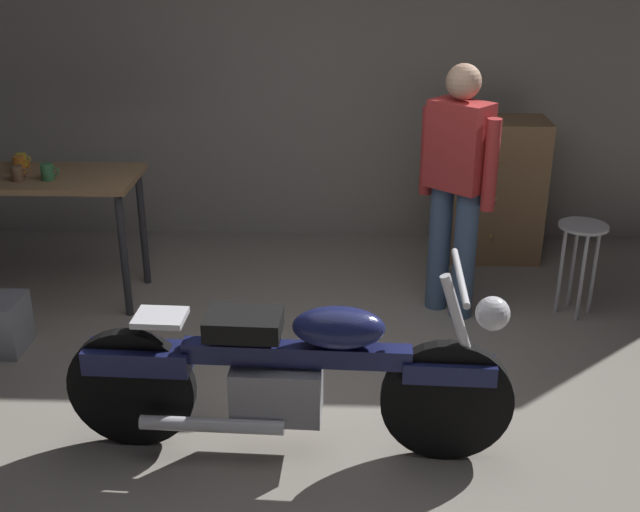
{
  "coord_description": "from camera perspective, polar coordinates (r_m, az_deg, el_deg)",
  "views": [
    {
      "loc": [
        0.08,
        -3.53,
        2.44
      ],
      "look_at": [
        -0.06,
        0.7,
        0.65
      ],
      "focal_mm": 44.07,
      "sensor_mm": 36.0,
      "label": 1
    }
  ],
  "objects": [
    {
      "name": "mug_orange_travel",
      "position": [
        5.68,
        -20.99,
        6.22
      ],
      "size": [
        0.11,
        0.08,
        0.11
      ],
      "color": "orange",
      "rests_on": "workbench"
    },
    {
      "name": "mug_yellow_tall",
      "position": [
        5.83,
        -20.84,
        6.55
      ],
      "size": [
        0.11,
        0.07,
        0.09
      ],
      "color": "yellow",
      "rests_on": "workbench"
    },
    {
      "name": "workbench",
      "position": [
        5.62,
        -19.53,
        4.47
      ],
      "size": [
        1.3,
        0.64,
        0.9
      ],
      "color": "#99724C",
      "rests_on": "ground_plane"
    },
    {
      "name": "mug_green_speckled",
      "position": [
        5.45,
        -19.16,
        5.8
      ],
      "size": [
        0.12,
        0.08,
        0.11
      ],
      "color": "#3D7F4C",
      "rests_on": "workbench"
    },
    {
      "name": "wooden_dresser",
      "position": [
        6.23,
        12.2,
        4.73
      ],
      "size": [
        0.8,
        0.47,
        1.1
      ],
      "color": "#99724C",
      "rests_on": "ground_plane"
    },
    {
      "name": "mug_brown_stoneware",
      "position": [
        5.5,
        -21.11,
        5.62
      ],
      "size": [
        0.11,
        0.08,
        0.1
      ],
      "color": "brown",
      "rests_on": "workbench"
    },
    {
      "name": "motorcycle",
      "position": [
        3.83,
        -2.19,
        -8.42
      ],
      "size": [
        2.19,
        0.6,
        1.0
      ],
      "rotation": [
        0.0,
        0.0,
        -0.04
      ],
      "color": "black",
      "rests_on": "ground_plane"
    },
    {
      "name": "shop_stool",
      "position": [
        5.44,
        18.42,
        0.78
      ],
      "size": [
        0.32,
        0.32,
        0.64
      ],
      "color": "#B2B2B7",
      "rests_on": "ground_plane"
    },
    {
      "name": "ground_plane",
      "position": [
        4.29,
        0.45,
        -11.71
      ],
      "size": [
        12.0,
        12.0,
        0.0
      ],
      "primitive_type": "plane",
      "color": "gray"
    },
    {
      "name": "back_wall",
      "position": [
        6.4,
        1.15,
        14.9
      ],
      "size": [
        8.0,
        0.12,
        3.1
      ],
      "primitive_type": "cube",
      "color": "gray",
      "rests_on": "ground_plane"
    },
    {
      "name": "person_standing",
      "position": [
        5.12,
        9.89,
        5.37
      ],
      "size": [
        0.45,
        0.42,
        1.67
      ],
      "rotation": [
        0.0,
        0.0,
        2.41
      ],
      "color": "#465E80",
      "rests_on": "ground_plane"
    }
  ]
}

